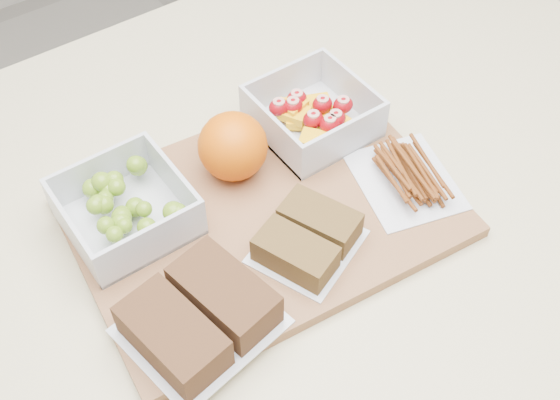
# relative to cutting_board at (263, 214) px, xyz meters

# --- Properties ---
(counter) EXTENTS (1.20, 0.90, 0.90)m
(counter) POSITION_rel_cutting_board_xyz_m (0.03, -0.01, -0.46)
(counter) COLOR beige
(counter) RESTS_ON ground
(cutting_board) EXTENTS (0.45, 0.34, 0.02)m
(cutting_board) POSITION_rel_cutting_board_xyz_m (0.00, 0.00, 0.00)
(cutting_board) COLOR brown
(cutting_board) RESTS_ON counter
(grape_container) EXTENTS (0.13, 0.13, 0.06)m
(grape_container) POSITION_rel_cutting_board_xyz_m (-0.13, 0.08, 0.03)
(grape_container) COLOR silver
(grape_container) RESTS_ON cutting_board
(fruit_container) EXTENTS (0.13, 0.13, 0.06)m
(fruit_container) POSITION_rel_cutting_board_xyz_m (0.13, 0.08, 0.03)
(fruit_container) COLOR silver
(fruit_container) RESTS_ON cutting_board
(orange) EXTENTS (0.08, 0.08, 0.08)m
(orange) POSITION_rel_cutting_board_xyz_m (0.01, 0.07, 0.05)
(orange) COLOR #E15D05
(orange) RESTS_ON cutting_board
(sandwich_bag_left) EXTENTS (0.16, 0.15, 0.04)m
(sandwich_bag_left) POSITION_rel_cutting_board_xyz_m (-0.14, -0.09, 0.03)
(sandwich_bag_left) COLOR silver
(sandwich_bag_left) RESTS_ON cutting_board
(sandwich_bag_center) EXTENTS (0.14, 0.13, 0.03)m
(sandwich_bag_center) POSITION_rel_cutting_board_xyz_m (0.01, -0.07, 0.02)
(sandwich_bag_center) COLOR silver
(sandwich_bag_center) RESTS_ON cutting_board
(pretzel_bag) EXTENTS (0.14, 0.16, 0.03)m
(pretzel_bag) POSITION_rel_cutting_board_xyz_m (0.16, -0.06, 0.02)
(pretzel_bag) COLOR silver
(pretzel_bag) RESTS_ON cutting_board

